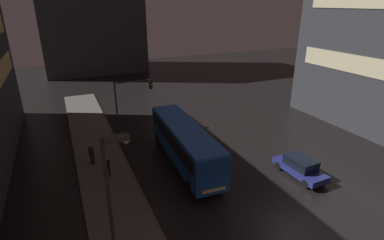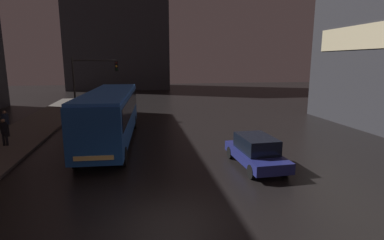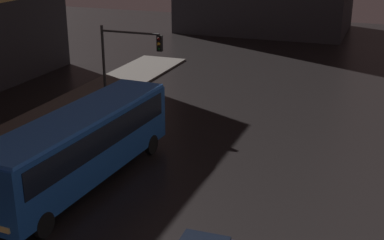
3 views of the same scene
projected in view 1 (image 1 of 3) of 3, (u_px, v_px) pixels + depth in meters
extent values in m
plane|color=black|center=(292.00, 232.00, 17.61)|extent=(120.00, 120.00, 0.00)
cube|color=#56514C|center=(108.00, 180.00, 22.63)|extent=(4.00, 48.00, 0.15)
cube|color=beige|center=(380.00, 69.00, 27.33)|extent=(0.24, 18.20, 1.80)
cube|color=beige|center=(138.00, 16.00, 59.46)|extent=(0.24, 10.20, 1.80)
cube|color=#194793|center=(185.00, 143.00, 24.54)|extent=(3.09, 11.44, 2.65)
cube|color=black|center=(185.00, 136.00, 24.33)|extent=(3.10, 10.54, 1.10)
cube|color=blue|center=(184.00, 127.00, 24.02)|extent=(3.02, 11.21, 0.16)
cube|color=#F4CC72|center=(214.00, 190.00, 19.95)|extent=(1.75, 0.19, 0.20)
cylinder|color=black|center=(220.00, 181.00, 21.73)|extent=(0.30, 1.01, 1.00)
cylinder|color=black|center=(190.00, 188.00, 20.96)|extent=(0.30, 1.01, 1.00)
cylinder|color=black|center=(181.00, 136.00, 29.13)|extent=(0.30, 1.01, 1.00)
cylinder|color=black|center=(158.00, 139.00, 28.36)|extent=(0.30, 1.01, 1.00)
cube|color=navy|center=(300.00, 169.00, 23.20)|extent=(1.92, 4.36, 0.50)
cube|color=black|center=(301.00, 162.00, 22.98)|extent=(1.59, 2.41, 0.74)
cylinder|color=black|center=(322.00, 179.00, 22.40)|extent=(0.22, 0.65, 0.64)
cylinder|color=black|center=(306.00, 184.00, 21.74)|extent=(0.22, 0.65, 0.64)
cylinder|color=black|center=(294.00, 161.00, 24.84)|extent=(0.22, 0.65, 0.64)
cylinder|color=black|center=(278.00, 166.00, 24.18)|extent=(0.22, 0.65, 0.64)
cylinder|color=black|center=(107.00, 172.00, 22.81)|extent=(0.14, 0.14, 0.77)
cylinder|color=black|center=(110.00, 172.00, 22.87)|extent=(0.14, 0.14, 0.77)
cylinder|color=black|center=(107.00, 164.00, 22.58)|extent=(0.37, 0.37, 0.65)
sphere|color=#8C664C|center=(107.00, 159.00, 22.42)|extent=(0.22, 0.22, 0.22)
cylinder|color=black|center=(91.00, 160.00, 24.53)|extent=(0.14, 0.14, 0.84)
cylinder|color=black|center=(94.00, 159.00, 24.60)|extent=(0.14, 0.14, 0.84)
cylinder|color=#1E283D|center=(91.00, 151.00, 24.29)|extent=(0.60, 0.60, 0.70)
sphere|color=#8C664C|center=(91.00, 146.00, 24.12)|extent=(0.22, 0.22, 0.22)
cylinder|color=#2D2D2D|center=(117.00, 107.00, 30.18)|extent=(0.16, 0.16, 5.51)
cylinder|color=#2D2D2D|center=(133.00, 82.00, 29.98)|extent=(3.68, 0.12, 0.12)
cube|color=black|center=(151.00, 84.00, 30.87)|extent=(0.30, 0.24, 0.90)
sphere|color=#390706|center=(151.00, 82.00, 30.65)|extent=(0.18, 0.18, 0.18)
sphere|color=gold|center=(151.00, 85.00, 30.75)|extent=(0.18, 0.18, 0.18)
sphere|color=black|center=(151.00, 87.00, 30.85)|extent=(0.18, 0.18, 0.18)
cylinder|color=#2D2D2D|center=(110.00, 209.00, 13.79)|extent=(0.18, 0.18, 7.22)
cube|color=#383838|center=(116.00, 139.00, 12.75)|extent=(1.10, 0.36, 0.24)
sphere|color=#F4CC72|center=(126.00, 140.00, 12.96)|extent=(0.32, 0.32, 0.32)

